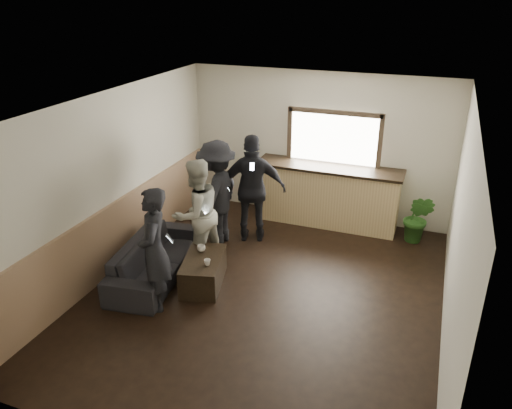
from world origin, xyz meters
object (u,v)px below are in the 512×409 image
at_px(sofa, 155,258).
at_px(person_c, 217,194).
at_px(cup_b, 207,262).
at_px(person_d, 253,189).
at_px(cup_a, 201,248).
at_px(bar_counter, 328,192).
at_px(coffee_table, 203,271).
at_px(potted_plant, 418,218).
at_px(person_a, 154,250).
at_px(person_b, 197,213).

distance_m(sofa, person_c, 1.55).
height_order(cup_b, person_d, person_d).
bearing_deg(cup_a, bar_counter, 62.09).
bearing_deg(cup_b, coffee_table, 134.96).
bearing_deg(potted_plant, bar_counter, 172.67).
bearing_deg(person_d, bar_counter, -151.79).
height_order(sofa, person_a, person_a).
height_order(cup_a, person_a, person_a).
xyz_separation_m(coffee_table, person_b, (-0.35, 0.54, 0.67)).
bearing_deg(sofa, person_c, -26.32).
bearing_deg(sofa, cup_a, -78.93).
xyz_separation_m(sofa, coffee_table, (0.80, 0.05, -0.08)).
distance_m(person_a, person_b, 1.26).
height_order(person_b, person_c, person_c).
distance_m(cup_b, potted_plant, 3.87).
xyz_separation_m(bar_counter, person_b, (-1.60, -2.23, 0.25)).
relative_size(coffee_table, person_b, 0.56).
relative_size(cup_b, person_c, 0.05).
height_order(bar_counter, potted_plant, bar_counter).
height_order(sofa, person_d, person_d).
distance_m(person_c, person_d, 0.63).
xyz_separation_m(cup_b, person_b, (-0.50, 0.69, 0.41)).
height_order(coffee_table, person_c, person_c).
relative_size(person_a, person_c, 0.96).
height_order(cup_a, person_d, person_d).
relative_size(coffee_table, person_d, 0.51).
relative_size(person_c, person_d, 0.96).
relative_size(cup_a, person_d, 0.06).
xyz_separation_m(cup_a, person_a, (-0.24, -0.91, 0.40)).
bearing_deg(person_c, person_d, 124.03).
relative_size(potted_plant, person_d, 0.48).
relative_size(bar_counter, coffee_table, 2.72).
bearing_deg(cup_b, bar_counter, 69.35).
xyz_separation_m(bar_counter, cup_a, (-1.36, -2.58, -0.15)).
distance_m(cup_a, potted_plant, 3.84).
bearing_deg(person_a, coffee_table, 129.59).
height_order(cup_a, person_b, person_b).
distance_m(bar_counter, sofa, 3.50).
bearing_deg(person_a, person_c, 155.28).
distance_m(coffee_table, cup_a, 0.35).
bearing_deg(potted_plant, person_b, -148.41).
bearing_deg(person_b, person_c, -154.30).
xyz_separation_m(sofa, cup_b, (0.95, -0.10, 0.18)).
height_order(potted_plant, person_b, person_b).
relative_size(person_b, person_c, 0.96).
distance_m(cup_b, person_a, 0.87).
relative_size(bar_counter, sofa, 1.30).
xyz_separation_m(cup_a, person_b, (-0.24, 0.35, 0.40)).
distance_m(potted_plant, person_c, 3.53).
height_order(cup_a, cup_b, cup_a).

